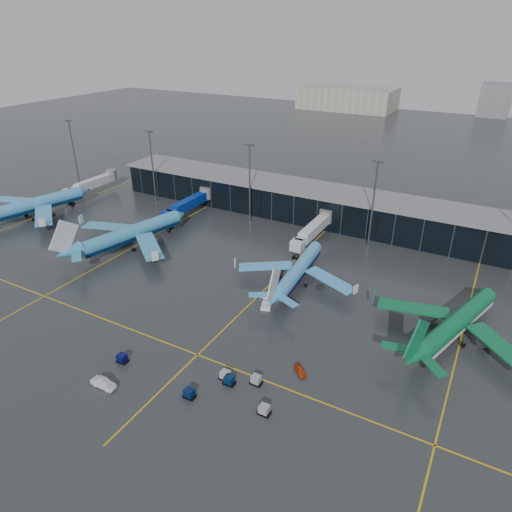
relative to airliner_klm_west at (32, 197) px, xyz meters
The scene contains 14 objects.
ground 82.38m from the airliner_klm_west, 12.59° to the right, with size 600.00×600.00×0.00m, color #282B2D.
terminal_pier 91.46m from the airliner_klm_west, 28.84° to the left, with size 142.00×17.00×10.70m.
jet_bridges 51.68m from the airliner_klm_west, 29.10° to the left, with size 94.00×27.50×7.20m.
flood_masts 91.22m from the airliner_klm_west, 20.67° to the left, with size 203.00×0.50×25.50m.
distant_hangars 283.76m from the airliner_klm_west, 62.72° to the left, with size 260.00×71.00×22.00m.
taxi_lines 90.67m from the airliner_klm_west, ahead, with size 220.00×120.00×0.02m.
airliner_klm_west is the anchor object (origin of this frame).
airliner_arkefly 44.71m from the airliner_klm_west, ahead, with size 38.83×44.23×13.59m, color #3C92C5, non-canonical shape.
airliner_klm_near 95.78m from the airliner_klm_west, ahead, with size 32.50×37.01×11.38m, color #459DE4, non-canonical shape.
airliner_aer_lingus 133.76m from the airliner_klm_west, ahead, with size 35.08×39.95×12.28m, color #0B6438, non-canonical shape.
baggage_carts 105.13m from the airliner_klm_west, 21.57° to the right, with size 32.42×10.14×1.70m.
mobile_airstair 94.99m from the airliner_klm_west, ahead, with size 3.14×3.75×3.45m.
service_van_red 113.71m from the airliner_klm_west, 14.22° to the right, with size 1.45×3.61×1.23m, color #B9350E.
service_van_white 94.15m from the airliner_klm_west, 30.97° to the right, with size 1.72×4.93×1.63m, color silver.
Camera 1 is at (54.69, -71.89, 58.43)m, focal length 32.00 mm.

